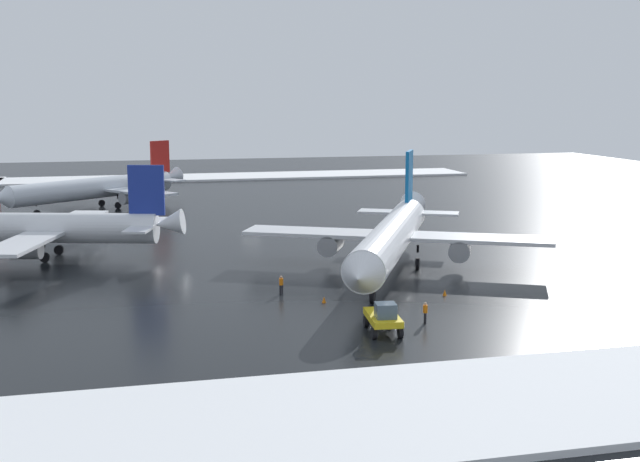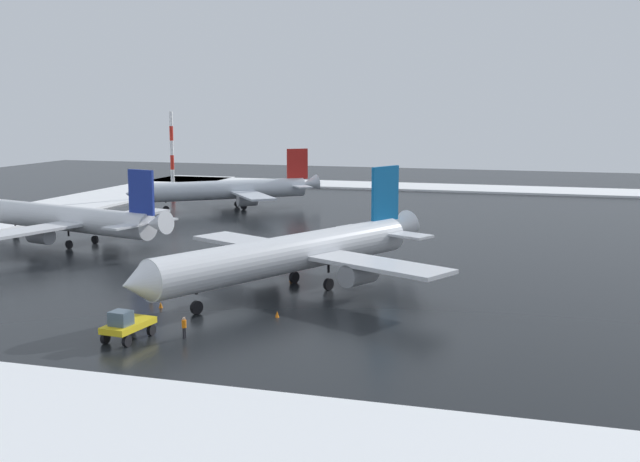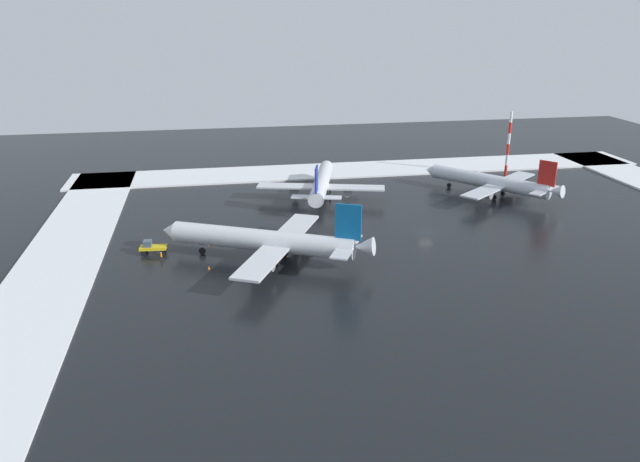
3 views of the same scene
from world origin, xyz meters
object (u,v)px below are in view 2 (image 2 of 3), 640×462
at_px(airplane_foreground_jet, 295,253).
at_px(traffic_cone_mid_line, 277,314).
at_px(traffic_cone_near_nose, 291,279).
at_px(airplane_far_rear, 70,219).
at_px(airplane_distant_tail, 229,190).
at_px(antenna_mast, 172,155).
at_px(ground_crew_near_tug, 184,326).
at_px(traffic_cone_wingtip_side, 161,305).
at_px(pushback_tug, 126,324).
at_px(ground_crew_mid_apron, 151,286).

bearing_deg(airplane_foreground_jet, traffic_cone_mid_line, 35.83).
bearing_deg(traffic_cone_mid_line, traffic_cone_near_nose, -166.08).
bearing_deg(airplane_foreground_jet, airplane_far_rear, -87.91).
height_order(airplane_distant_tail, antenna_mast, antenna_mast).
height_order(airplane_distant_tail, ground_crew_near_tug, airplane_distant_tail).
distance_m(airplane_far_rear, traffic_cone_mid_line, 46.03).
xyz_separation_m(airplane_far_rear, airplane_distant_tail, (-38.77, 5.69, -0.04)).
distance_m(antenna_mast, traffic_cone_wingtip_side, 85.89).
relative_size(airplane_far_rear, traffic_cone_near_nose, 62.27).
relative_size(airplane_foreground_jet, ground_crew_near_tug, 20.97).
xyz_separation_m(airplane_distant_tail, pushback_tug, (74.59, 23.22, -2.09)).
height_order(traffic_cone_mid_line, traffic_cone_wingtip_side, same).
relative_size(pushback_tug, traffic_cone_wingtip_side, 8.73).
bearing_deg(ground_crew_near_tug, airplane_far_rear, -40.28).
distance_m(airplane_far_rear, traffic_cone_near_nose, 36.80).
height_order(airplane_foreground_jet, traffic_cone_mid_line, airplane_foreground_jet).
bearing_deg(pushback_tug, ground_crew_mid_apron, -152.79).
bearing_deg(traffic_cone_mid_line, antenna_mast, -147.49).
bearing_deg(traffic_cone_wingtip_side, traffic_cone_mid_line, 89.83).
height_order(airplane_foreground_jet, airplane_far_rear, airplane_foreground_jet).
bearing_deg(ground_crew_near_tug, ground_crew_mid_apron, -46.02).
height_order(airplane_foreground_jet, traffic_cone_wingtip_side, airplane_foreground_jet).
bearing_deg(traffic_cone_near_nose, pushback_tug, -13.38).
distance_m(airplane_far_rear, ground_crew_near_tug, 47.40).
bearing_deg(traffic_cone_mid_line, airplane_foreground_jet, -170.31).
height_order(antenna_mast, traffic_cone_wingtip_side, antenna_mast).
bearing_deg(pushback_tug, traffic_cone_wingtip_side, -161.15).
height_order(airplane_distant_tail, pushback_tug, airplane_distant_tail).
relative_size(ground_crew_mid_apron, ground_crew_near_tug, 1.00).
relative_size(ground_crew_near_tug, traffic_cone_wingtip_side, 3.11).
distance_m(airplane_distant_tail, ground_crew_near_tug, 77.75).
xyz_separation_m(airplane_foreground_jet, traffic_cone_wingtip_side, (9.93, -9.44, -3.50)).
height_order(ground_crew_near_tug, antenna_mast, antenna_mast).
relative_size(ground_crew_mid_apron, traffic_cone_mid_line, 3.11).
bearing_deg(airplane_foreground_jet, airplane_distant_tail, -124.87).
bearing_deg(pushback_tug, airplane_distant_tail, -156.80).
distance_m(ground_crew_near_tug, traffic_cone_wingtip_side, 10.17).
relative_size(airplane_foreground_jet, antenna_mast, 2.15).
height_order(ground_crew_mid_apron, traffic_cone_mid_line, ground_crew_mid_apron).
bearing_deg(traffic_cone_near_nose, airplane_foreground_jet, 24.83).
relative_size(ground_crew_mid_apron, traffic_cone_wingtip_side, 3.11).
xyz_separation_m(airplane_far_rear, antenna_mast, (-50.68, -11.10, 4.91)).
distance_m(traffic_cone_mid_line, traffic_cone_wingtip_side, 11.15).
distance_m(ground_crew_mid_apron, antenna_mast, 81.09).
distance_m(pushback_tug, traffic_cone_wingtip_side, 10.09).
height_order(airplane_distant_tail, traffic_cone_mid_line, airplane_distant_tail).
relative_size(airplane_far_rear, traffic_cone_mid_line, 62.27).
bearing_deg(airplane_foreground_jet, ground_crew_mid_apron, -37.77).
bearing_deg(traffic_cone_wingtip_side, pushback_tug, 12.94).
bearing_deg(ground_crew_mid_apron, pushback_tug, 61.68).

